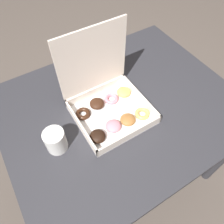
% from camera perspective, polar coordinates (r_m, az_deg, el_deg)
% --- Properties ---
extents(ground_plane, '(8.00, 8.00, 0.00)m').
position_cam_1_polar(ground_plane, '(1.61, 1.48, -13.82)').
color(ground_plane, '#564C44').
extents(dining_table, '(1.06, 0.86, 0.71)m').
position_cam_1_polar(dining_table, '(1.08, 2.15, -1.41)').
color(dining_table, '#2D2D33').
rests_on(dining_table, ground_plane).
extents(donut_box, '(0.31, 0.30, 0.35)m').
position_cam_1_polar(donut_box, '(0.93, -1.42, 3.42)').
color(donut_box, white).
rests_on(donut_box, dining_table).
extents(coffee_mug, '(0.08, 0.08, 0.10)m').
position_cam_1_polar(coffee_mug, '(0.87, -14.56, -7.18)').
color(coffee_mug, white).
rests_on(coffee_mug, dining_table).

